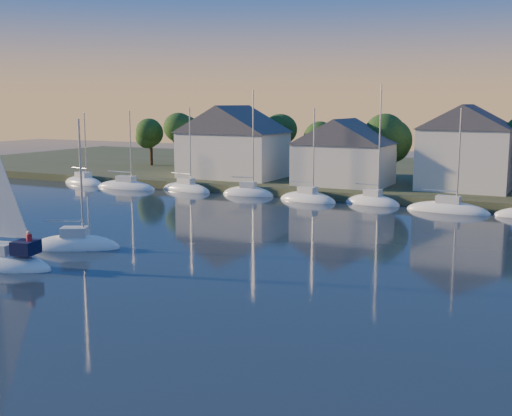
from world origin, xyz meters
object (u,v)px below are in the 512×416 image
Objects in this scene: clubhouse_west at (233,141)px; clubhouse_centre at (344,151)px; clubhouse_east at (466,146)px; drifting_sailboat_left at (75,247)px.

clubhouse_west reaches higher than clubhouse_centre.
clubhouse_west is 1.30× the size of clubhouse_east.
drifting_sailboat_left is (7.97, -39.53, -5.84)m from clubhouse_west.
clubhouse_east reaches higher than clubhouse_west.
clubhouse_centre is at bearing -171.87° from clubhouse_east.
clubhouse_west is at bearing 74.03° from drifting_sailboat_left.
clubhouse_west is 40.74m from drifting_sailboat_left.
clubhouse_centre is 39.68m from drifting_sailboat_left.
clubhouse_east is at bearing 34.10° from drifting_sailboat_left.
clubhouse_centre is 1.10× the size of clubhouse_east.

